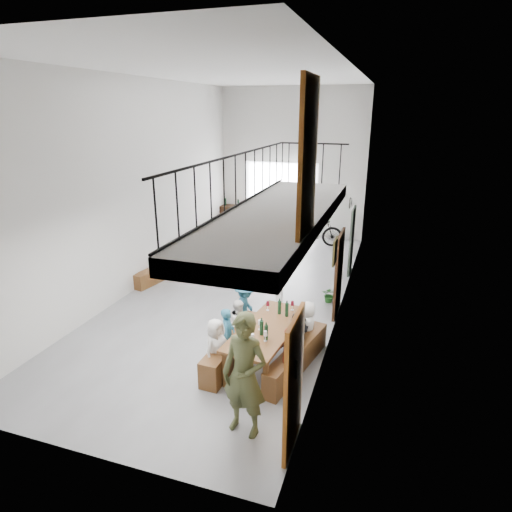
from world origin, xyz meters
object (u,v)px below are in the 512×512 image
(host_standing, at_px, (245,375))
(bicycle_near, at_px, (284,225))
(oak_barrel, at_px, (213,235))
(bench_inner, at_px, (233,347))
(serving_counter, at_px, (245,220))
(tasting_table, at_px, (268,331))
(side_bench, at_px, (155,275))

(host_standing, distance_m, bicycle_near, 10.65)
(oak_barrel, bearing_deg, bench_inner, -63.30)
(serving_counter, xyz_separation_m, bicycle_near, (1.60, -0.05, -0.07))
(bicycle_near, bearing_deg, bench_inner, -169.01)
(oak_barrel, height_order, serving_counter, serving_counter)
(tasting_table, distance_m, bench_inner, 0.83)
(side_bench, distance_m, host_standing, 6.64)
(bench_inner, relative_size, side_bench, 1.50)
(tasting_table, distance_m, oak_barrel, 7.71)
(bench_inner, xyz_separation_m, oak_barrel, (-3.32, 6.61, 0.18))
(tasting_table, relative_size, serving_counter, 1.16)
(tasting_table, xyz_separation_m, host_standing, (0.20, -1.84, 0.27))
(bicycle_near, bearing_deg, side_bench, 160.10)
(side_bench, height_order, serving_counter, serving_counter)
(tasting_table, distance_m, host_standing, 1.87)
(serving_counter, distance_m, bicycle_near, 1.60)
(bench_inner, relative_size, bicycle_near, 1.27)
(serving_counter, distance_m, host_standing, 11.12)
(serving_counter, relative_size, bicycle_near, 1.15)
(side_bench, xyz_separation_m, serving_counter, (0.75, 5.61, 0.32))
(bicycle_near, bearing_deg, serving_counter, 91.23)
(tasting_table, xyz_separation_m, side_bench, (-4.25, 3.02, -0.50))
(host_standing, height_order, bicycle_near, host_standing)
(tasting_table, distance_m, serving_counter, 9.32)
(bench_inner, height_order, oak_barrel, oak_barrel)
(oak_barrel, bearing_deg, host_standing, -63.39)
(bench_inner, bearing_deg, oak_barrel, 119.50)
(serving_counter, height_order, bicycle_near, serving_counter)
(serving_counter, xyz_separation_m, host_standing, (3.70, -10.48, 0.45))
(tasting_table, relative_size, side_bench, 1.57)
(oak_barrel, bearing_deg, serving_counter, 75.92)
(oak_barrel, relative_size, host_standing, 0.45)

